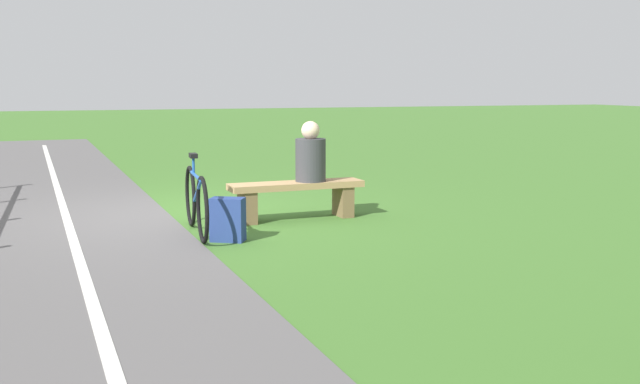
{
  "coord_description": "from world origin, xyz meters",
  "views": [
    {
      "loc": [
        1.42,
        9.47,
        1.68
      ],
      "look_at": [
        -0.69,
        3.55,
        0.76
      ],
      "focal_mm": 41.59,
      "sensor_mm": 36.0,
      "label": 1
    }
  ],
  "objects_px": {
    "bicycle": "(196,201)",
    "bench": "(296,194)",
    "person_seated": "(311,156)",
    "backpack": "(228,220)"
  },
  "relations": [
    {
      "from": "bench",
      "to": "person_seated",
      "type": "distance_m",
      "value": 0.5
    },
    {
      "from": "bicycle",
      "to": "bench",
      "type": "bearing_deg",
      "value": 113.37
    },
    {
      "from": "bench",
      "to": "person_seated",
      "type": "relative_size",
      "value": 2.28
    },
    {
      "from": "bicycle",
      "to": "backpack",
      "type": "relative_size",
      "value": 3.68
    },
    {
      "from": "bench",
      "to": "backpack",
      "type": "distance_m",
      "value": 1.47
    },
    {
      "from": "backpack",
      "to": "bicycle",
      "type": "bearing_deg",
      "value": -62.03
    },
    {
      "from": "bicycle",
      "to": "backpack",
      "type": "height_order",
      "value": "bicycle"
    },
    {
      "from": "bicycle",
      "to": "backpack",
      "type": "distance_m",
      "value": 0.56
    },
    {
      "from": "bench",
      "to": "person_seated",
      "type": "xyz_separation_m",
      "value": [
        -0.19,
        -0.01,
        0.46
      ]
    },
    {
      "from": "person_seated",
      "to": "bicycle",
      "type": "xyz_separation_m",
      "value": [
        1.53,
        0.51,
        -0.41
      ]
    }
  ]
}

